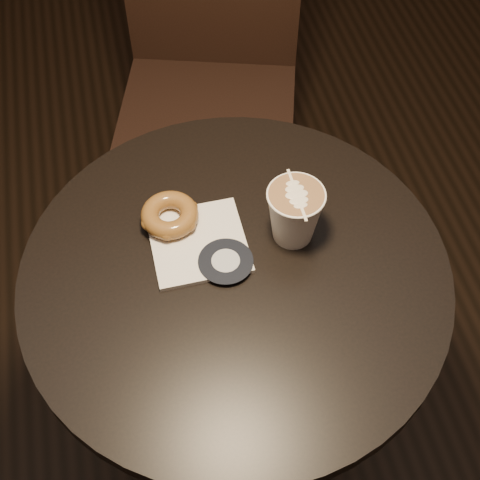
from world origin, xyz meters
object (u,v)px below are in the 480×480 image
(cafe_table, at_px, (236,328))
(doughnut, at_px, (170,215))
(chair, at_px, (210,50))
(latte_cup, at_px, (294,215))
(pastry_bag, at_px, (198,243))

(cafe_table, distance_m, doughnut, 0.27)
(chair, xyz_separation_m, doughnut, (-0.18, -0.62, 0.17))
(doughnut, relative_size, latte_cup, 0.93)
(chair, relative_size, doughnut, 11.13)
(chair, height_order, pastry_bag, chair)
(cafe_table, xyz_separation_m, doughnut, (-0.09, 0.11, 0.22))
(chair, distance_m, pastry_bag, 0.71)
(cafe_table, bearing_deg, chair, 82.43)
(latte_cup, bearing_deg, cafe_table, -156.39)
(doughnut, height_order, latte_cup, latte_cup)
(chair, xyz_separation_m, latte_cup, (0.01, -0.69, 0.20))
(chair, bearing_deg, doughnut, -89.61)
(doughnut, distance_m, latte_cup, 0.21)
(cafe_table, distance_m, latte_cup, 0.28)
(doughnut, bearing_deg, chair, 73.49)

